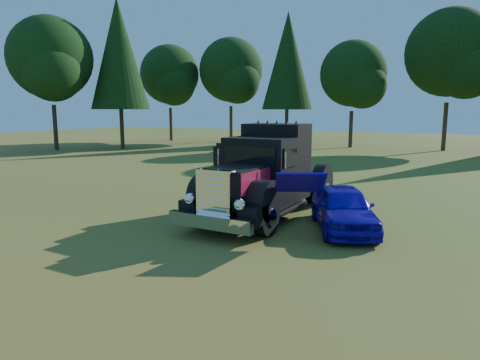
% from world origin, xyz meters
% --- Properties ---
extents(ground, '(120.00, 120.00, 0.00)m').
position_xyz_m(ground, '(0.00, 0.00, 0.00)').
color(ground, '#315E1B').
rests_on(ground, ground).
extents(treeline, '(67.22, 24.04, 13.84)m').
position_xyz_m(treeline, '(-1.04, 27.27, 7.69)').
color(treeline, '#2D2116').
rests_on(treeline, ground).
extents(diamond_t_truck, '(3.37, 7.16, 3.00)m').
position_xyz_m(diamond_t_truck, '(0.60, 1.29, 1.28)').
color(diamond_t_truck, black).
rests_on(diamond_t_truck, ground).
extents(hotrod_coupe, '(3.10, 4.27, 1.89)m').
position_xyz_m(hotrod_coupe, '(3.31, 0.88, 0.66)').
color(hotrod_coupe, '#083DB5').
rests_on(hotrod_coupe, ground).
extents(spectator_near, '(0.49, 0.73, 1.98)m').
position_xyz_m(spectator_near, '(-0.80, 1.56, 0.99)').
color(spectator_near, '#1E2846').
rests_on(spectator_near, ground).
extents(spectator_far, '(0.96, 0.94, 1.56)m').
position_xyz_m(spectator_far, '(-1.35, 0.56, 0.78)').
color(spectator_far, '#1B2A41').
rests_on(spectator_far, ground).
extents(distant_teal_car, '(4.24, 4.08, 1.44)m').
position_xyz_m(distant_teal_car, '(-10.47, 21.35, 0.72)').
color(distant_teal_car, '#093634').
rests_on(distant_teal_car, ground).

